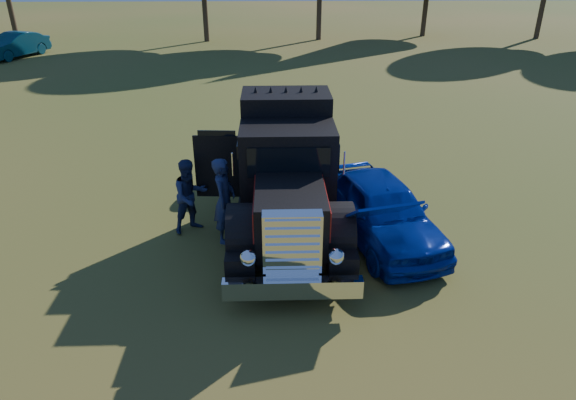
# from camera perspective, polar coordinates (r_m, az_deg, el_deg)

# --- Properties ---
(ground) EXTENTS (120.00, 120.00, 0.00)m
(ground) POSITION_cam_1_polar(r_m,az_deg,el_deg) (10.34, -4.83, -9.28)
(ground) COLOR #325418
(ground) RESTS_ON ground
(diamond_t_truck) EXTENTS (3.38, 7.16, 3.00)m
(diamond_t_truck) POSITION_cam_1_polar(r_m,az_deg,el_deg) (11.80, -0.13, 2.70)
(diamond_t_truck) COLOR black
(diamond_t_truck) RESTS_ON ground
(hotrod_coupe) EXTENTS (2.68, 4.52, 1.89)m
(hotrod_coupe) POSITION_cam_1_polar(r_m,az_deg,el_deg) (11.67, 10.33, -1.05)
(hotrod_coupe) COLOR #0D0798
(hotrod_coupe) RESTS_ON ground
(spectator_near) EXTENTS (0.60, 0.80, 1.98)m
(spectator_near) POSITION_cam_1_polar(r_m,az_deg,el_deg) (11.38, -7.06, -0.05)
(spectator_near) COLOR #1F2A48
(spectator_near) RESTS_ON ground
(spectator_far) EXTENTS (1.08, 1.04, 1.76)m
(spectator_far) POSITION_cam_1_polar(r_m,az_deg,el_deg) (11.96, -10.80, 0.44)
(spectator_far) COLOR #22294F
(spectator_far) RESTS_ON ground
(distant_teal_car) EXTENTS (3.04, 4.60, 1.43)m
(distant_teal_car) POSITION_cam_1_polar(r_m,az_deg,el_deg) (36.20, -28.12, 14.94)
(distant_teal_car) COLOR #0B3744
(distant_teal_car) RESTS_ON ground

